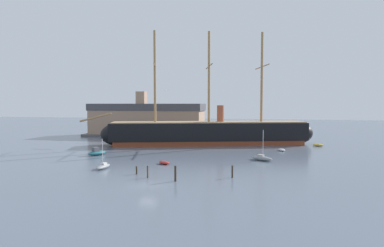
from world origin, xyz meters
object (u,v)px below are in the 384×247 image
(sailboat_foreground_left, at_px, (103,166))
(mooring_piling_nearest, at_px, (137,170))
(dinghy_alongside_stern, at_px, (282,150))
(mooring_piling_left_pair, at_px, (232,172))
(motorboat_mid_left, at_px, (97,152))
(tall_ship, at_px, (209,133))
(mooring_piling_midwater, at_px, (175,174))
(sailboat_distant_centre, at_px, (221,138))
(sailboat_mid_right, at_px, (262,158))
(dinghy_far_right, at_px, (318,145))
(dinghy_near_centre, at_px, (164,163))
(dockside_warehouse_left, at_px, (147,120))
(seagull_in_flight, at_px, (166,90))
(mooring_piling_right_pair, at_px, (148,172))
(dinghy_far_left, at_px, (124,138))

(sailboat_foreground_left, relative_size, mooring_piling_nearest, 4.05)
(dinghy_alongside_stern, distance_m, mooring_piling_left_pair, 32.62)
(motorboat_mid_left, xyz_separation_m, dinghy_alongside_stern, (41.28, 14.94, -0.35))
(tall_ship, xyz_separation_m, mooring_piling_midwater, (1.50, -44.00, -2.26))
(sailboat_distant_centre, bearing_deg, sailboat_foreground_left, -106.21)
(sailboat_distant_centre, distance_m, mooring_piling_left_pair, 55.74)
(sailboat_mid_right, relative_size, mooring_piling_midwater, 2.66)
(dinghy_far_right, distance_m, sailboat_distant_centre, 30.61)
(dinghy_near_centre, height_order, dinghy_far_right, dinghy_far_right)
(motorboat_mid_left, relative_size, dockside_warehouse_left, 0.11)
(seagull_in_flight, bearing_deg, mooring_piling_midwater, -71.60)
(tall_ship, relative_size, dinghy_far_right, 21.87)
(tall_ship, bearing_deg, dinghy_alongside_stern, -24.17)
(tall_ship, relative_size, mooring_piling_nearest, 48.04)
(sailboat_foreground_left, relative_size, mooring_piling_right_pair, 2.74)
(sailboat_foreground_left, relative_size, dinghy_alongside_stern, 1.97)
(sailboat_foreground_left, height_order, mooring_piling_midwater, sailboat_foreground_left)
(dinghy_far_right, height_order, mooring_piling_nearest, mooring_piling_nearest)
(sailboat_foreground_left, xyz_separation_m, sailboat_mid_right, (27.89, 14.26, 0.07))
(mooring_piling_right_pair, xyz_separation_m, mooring_piling_midwater, (4.83, -1.34, 0.20))
(mooring_piling_right_pair, xyz_separation_m, seagull_in_flight, (-4.33, 26.19, 13.83))
(sailboat_foreground_left, height_order, mooring_piling_right_pair, sailboat_foreground_left)
(motorboat_mid_left, xyz_separation_m, seagull_in_flight, (14.30, 7.15, 14.16))
(dinghy_far_left, bearing_deg, mooring_piling_left_pair, -51.47)
(sailboat_foreground_left, height_order, dockside_warehouse_left, dockside_warehouse_left)
(tall_ship, height_order, dinghy_far_right, tall_ship)
(dinghy_far_right, relative_size, sailboat_distant_centre, 0.64)
(tall_ship, distance_m, mooring_piling_nearest, 41.05)
(motorboat_mid_left, xyz_separation_m, mooring_piling_midwater, (23.46, -20.39, 0.53))
(mooring_piling_nearest, xyz_separation_m, mooring_piling_left_pair, (15.69, 0.68, 0.29))
(mooring_piling_nearest, bearing_deg, dinghy_alongside_stern, 51.51)
(dinghy_far_left, height_order, dinghy_far_right, dinghy_far_right)
(sailboat_distant_centre, xyz_separation_m, seagull_in_flight, (-9.54, -31.82, 14.43))
(dinghy_alongside_stern, height_order, dinghy_far_left, dinghy_alongside_stern)
(tall_ship, height_order, dockside_warehouse_left, tall_ship)
(sailboat_foreground_left, xyz_separation_m, dinghy_far_right, (43.18, 40.05, -0.13))
(mooring_piling_nearest, bearing_deg, sailboat_distant_centre, 81.98)
(dinghy_alongside_stern, height_order, mooring_piling_left_pair, mooring_piling_left_pair)
(dinghy_far_left, height_order, mooring_piling_midwater, mooring_piling_midwater)
(dinghy_far_right, distance_m, mooring_piling_right_pair, 56.06)
(sailboat_foreground_left, distance_m, mooring_piling_midwater, 16.36)
(sailboat_mid_right, relative_size, mooring_piling_left_pair, 3.27)
(dinghy_alongside_stern, height_order, seagull_in_flight, seagull_in_flight)
(sailboat_foreground_left, height_order, dinghy_far_right, sailboat_foreground_left)
(tall_ship, relative_size, mooring_piling_right_pair, 32.58)
(mooring_piling_midwater, distance_m, dockside_warehouse_left, 69.66)
(dinghy_far_left, bearing_deg, motorboat_mid_left, -76.86)
(dinghy_near_centre, height_order, motorboat_mid_left, motorboat_mid_left)
(sailboat_mid_right, height_order, dockside_warehouse_left, dockside_warehouse_left)
(sailboat_mid_right, height_order, dinghy_alongside_stern, sailboat_mid_right)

